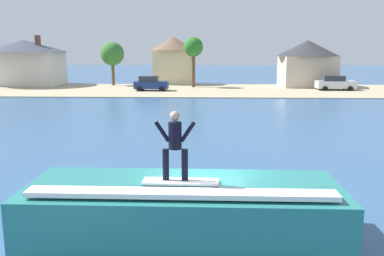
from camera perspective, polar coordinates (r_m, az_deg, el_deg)
name	(u,v)px	position (r m, az deg, el deg)	size (l,w,h in m)	color
ground_plane	(203,224)	(11.75, 1.54, -13.34)	(260.00, 260.00, 0.00)	#315784
wave_crest	(183,211)	(10.56, -1.22, -11.64)	(7.98, 2.92, 1.64)	#257673
surfboard	(181,182)	(9.93, -1.61, -7.58)	(1.86, 0.51, 0.06)	white
surfer	(175,142)	(9.73, -2.41, -1.99)	(1.00, 0.32, 1.71)	black
shoreline_bank	(207,90)	(50.20, 2.17, 5.38)	(120.00, 16.73, 0.09)	tan
car_near_shore	(151,83)	(49.20, -5.83, 6.27)	(4.07, 2.12, 1.86)	navy
car_far_shore	(335,83)	(52.56, 19.53, 6.00)	(4.58, 2.23, 1.86)	silver
house_with_chimney	(25,58)	(61.83, -22.54, 9.08)	(11.91, 11.91, 6.91)	silver
house_gabled_white	(307,61)	(57.16, 15.93, 9.05)	(8.46, 8.46, 6.22)	beige
house_small_cottage	(173,58)	(59.71, -2.65, 9.82)	(6.71, 6.71, 6.84)	beige
tree_tall_bare	(112,54)	(57.60, -11.18, 10.20)	(3.24, 3.24, 6.04)	brown
tree_short_bushy	(193,48)	(53.78, 0.19, 11.18)	(2.55, 2.55, 6.60)	brown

